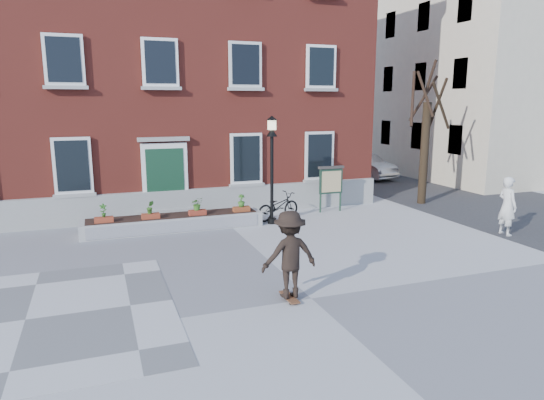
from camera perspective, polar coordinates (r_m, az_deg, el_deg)
name	(u,v)px	position (r m, az deg, el deg)	size (l,w,h in m)	color
ground	(311,298)	(11.31, 4.66, -11.48)	(100.00, 100.00, 0.00)	#A2A2A4
checker_patch	(25,320)	(11.44, -27.03, -12.45)	(6.00, 6.00, 0.01)	slate
bicycle	(278,206)	(18.41, 0.71, -0.74)	(0.68, 1.95, 1.02)	black
parked_car	(363,165)	(29.12, 10.67, 4.02)	(1.55, 4.44, 1.46)	silver
bystander	(507,206)	(17.99, 25.94, -0.64)	(0.72, 0.47, 1.98)	silver
brick_building	(145,59)	(23.62, -14.70, 15.71)	(18.40, 10.85, 12.60)	maroon
planter_assembly	(174,221)	(17.29, -11.44, -2.48)	(6.20, 1.12, 1.15)	#B3B3AE
bare_tree	(425,140)	(22.07, 17.58, 6.74)	(1.83, 1.83, 6.16)	#2E2114
side_street	(429,64)	(36.92, 18.01, 14.99)	(15.20, 36.00, 14.50)	#38383B
lamp_post	(272,155)	(17.46, -0.02, 5.34)	(0.40, 0.40, 3.93)	black
notice_board	(331,181)	(19.73, 6.95, 2.22)	(1.10, 0.16, 1.87)	#193222
skateboarder	(290,255)	(10.86, 2.08, -6.43)	(1.29, 0.78, 2.06)	brown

